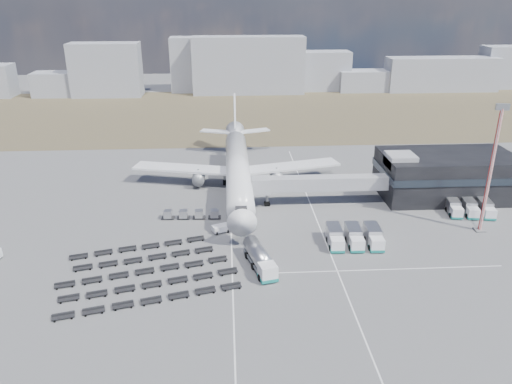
{
  "coord_description": "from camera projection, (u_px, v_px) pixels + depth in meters",
  "views": [
    {
      "loc": [
        -2.35,
        -80.98,
        44.83
      ],
      "look_at": [
        3.63,
        18.88,
        4.0
      ],
      "focal_mm": 35.0,
      "sensor_mm": 36.0,
      "label": 1
    }
  ],
  "objects": [
    {
      "name": "terminal",
      "position": [
        446.0,
        174.0,
        114.72
      ],
      "size": [
        30.4,
        16.4,
        11.0
      ],
      "color": "black",
      "rests_on": "ground"
    },
    {
      "name": "service_trucks_near",
      "position": [
        354.0,
        237.0,
        93.66
      ],
      "size": [
        10.18,
        7.86,
        3.01
      ],
      "rotation": [
        0.0,
        0.0,
        -0.04
      ],
      "color": "white",
      "rests_on": "ground"
    },
    {
      "name": "jet_bridge",
      "position": [
        311.0,
        184.0,
        109.76
      ],
      "size": [
        30.3,
        3.8,
        7.05
      ],
      "color": "#939399",
      "rests_on": "ground"
    },
    {
      "name": "baggage_dollies",
      "position": [
        145.0,
        272.0,
        84.4
      ],
      "size": [
        31.75,
        25.88,
        0.77
      ],
      "rotation": [
        0.0,
        0.0,
        0.26
      ],
      "color": "black",
      "rests_on": "ground"
    },
    {
      "name": "grass_strip",
      "position": [
        233.0,
        113.0,
        193.57
      ],
      "size": [
        420.0,
        90.0,
        0.01
      ],
      "primitive_type": "cube",
      "color": "#463E2A",
      "rests_on": "ground"
    },
    {
      "name": "uld_row",
      "position": [
        191.0,
        214.0,
        104.48
      ],
      "size": [
        12.45,
        2.03,
        1.72
      ],
      "rotation": [
        0.0,
        0.0,
        -0.03
      ],
      "color": "black",
      "rests_on": "ground"
    },
    {
      "name": "service_trucks_far",
      "position": [
        470.0,
        208.0,
        106.46
      ],
      "size": [
        9.95,
        8.07,
        2.76
      ],
      "rotation": [
        0.0,
        0.0,
        -0.14
      ],
      "color": "white",
      "rests_on": "ground"
    },
    {
      "name": "floodlight_mast",
      "position": [
        491.0,
        170.0,
        94.86
      ],
      "size": [
        2.44,
        1.98,
        25.61
      ],
      "rotation": [
        0.0,
        0.0,
        -0.17
      ],
      "color": "#AE211B",
      "rests_on": "ground"
    },
    {
      "name": "pushback_tug",
      "position": [
        221.0,
        229.0,
        98.8
      ],
      "size": [
        3.83,
        3.06,
        1.5
      ],
      "primitive_type": "cube",
      "rotation": [
        0.0,
        0.0,
        0.41
      ],
      "color": "white",
      "rests_on": "ground"
    },
    {
      "name": "catering_truck",
      "position": [
        242.0,
        175.0,
        125.75
      ],
      "size": [
        3.71,
        6.03,
        2.58
      ],
      "rotation": [
        0.0,
        0.0,
        0.27
      ],
      "color": "white",
      "rests_on": "ground"
    },
    {
      "name": "fuel_tanker",
      "position": [
        260.0,
        258.0,
        85.75
      ],
      "size": [
        5.53,
        11.74,
        3.68
      ],
      "rotation": [
        0.0,
        0.0,
        0.24
      ],
      "color": "white",
      "rests_on": "ground"
    },
    {
      "name": "airliner",
      "position": [
        238.0,
        166.0,
        119.83
      ],
      "size": [
        51.59,
        64.53,
        17.62
      ],
      "color": "white",
      "rests_on": "ground"
    },
    {
      "name": "skyline",
      "position": [
        219.0,
        71.0,
        227.37
      ],
      "size": [
        307.46,
        23.43,
        25.31
      ],
      "color": "#91949E",
      "rests_on": "ground"
    },
    {
      "name": "ground",
      "position": [
        242.0,
        251.0,
        91.91
      ],
      "size": [
        420.0,
        420.0,
        0.0
      ],
      "primitive_type": "plane",
      "color": "#565659",
      "rests_on": "ground"
    },
    {
      "name": "lane_markings",
      "position": [
        293.0,
        242.0,
        95.22
      ],
      "size": [
        47.12,
        110.0,
        0.01
      ],
      "color": "silver",
      "rests_on": "ground"
    }
  ]
}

